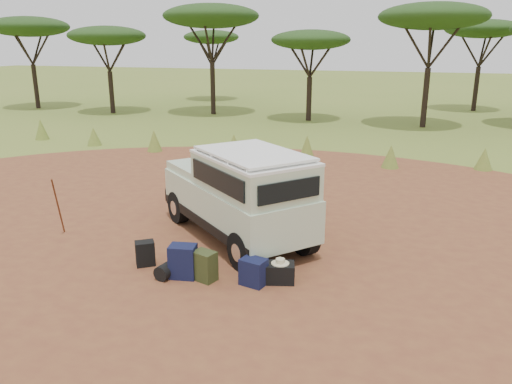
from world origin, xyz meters
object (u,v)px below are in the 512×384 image
(backpack_olive, at_px, (205,266))
(duffel_navy, at_px, (254,272))
(walking_staff, at_px, (58,206))
(hard_case, at_px, (280,273))
(backpack_navy, at_px, (183,262))
(safari_vehicle, at_px, (239,196))
(backpack_black, at_px, (145,254))

(backpack_olive, distance_m, duffel_navy, 0.89)
(duffel_navy, bearing_deg, walking_staff, -176.92)
(walking_staff, height_order, hard_case, walking_staff)
(walking_staff, bearing_deg, backpack_navy, -41.21)
(backpack_olive, bearing_deg, hard_case, 32.86)
(safari_vehicle, xyz_separation_m, duffel_navy, (0.97, -1.96, -0.74))
(walking_staff, height_order, backpack_black, walking_staff)
(safari_vehicle, xyz_separation_m, backpack_olive, (0.09, -2.07, -0.71))
(safari_vehicle, height_order, hard_case, safari_vehicle)
(backpack_black, bearing_deg, duffel_navy, -38.50)
(backpack_black, xyz_separation_m, backpack_olive, (1.34, -0.23, 0.03))
(safari_vehicle, height_order, backpack_navy, safari_vehicle)
(duffel_navy, bearing_deg, hard_case, 43.70)
(backpack_navy, distance_m, hard_case, 1.77)
(backpack_olive, bearing_deg, backpack_navy, -160.94)
(walking_staff, xyz_separation_m, hard_case, (5.20, -0.63, -0.51))
(walking_staff, xyz_separation_m, duffel_navy, (4.78, -0.88, -0.44))
(safari_vehicle, bearing_deg, duffel_navy, -22.82)
(backpack_navy, relative_size, hard_case, 1.23)
(safari_vehicle, distance_m, duffel_navy, 2.31)
(safari_vehicle, distance_m, hard_case, 2.35)
(safari_vehicle, xyz_separation_m, backpack_black, (-1.25, -1.84, -0.74))
(safari_vehicle, relative_size, backpack_navy, 6.78)
(walking_staff, xyz_separation_m, backpack_olive, (3.90, -0.99, -0.41))
(walking_staff, distance_m, hard_case, 5.26)
(backpack_navy, distance_m, duffel_navy, 1.31)
(safari_vehicle, height_order, walking_staff, safari_vehicle)
(walking_staff, distance_m, backpack_olive, 4.04)
(backpack_black, relative_size, hard_case, 0.96)
(backpack_black, xyz_separation_m, hard_case, (2.64, 0.13, -0.06))
(safari_vehicle, bearing_deg, backpack_navy, -58.33)
(backpack_black, height_order, backpack_navy, backpack_navy)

